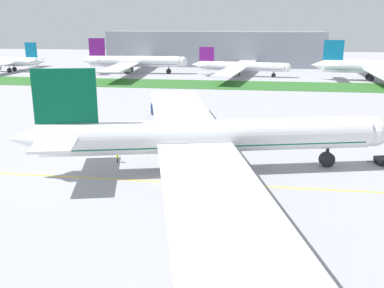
# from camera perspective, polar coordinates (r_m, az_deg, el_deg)

# --- Properties ---
(ground_plane) EXTENTS (600.00, 600.00, 0.00)m
(ground_plane) POSITION_cam_1_polar(r_m,az_deg,el_deg) (66.46, -3.36, -4.77)
(ground_plane) COLOR #9E9EA3
(ground_plane) RESTS_ON ground
(apron_taxi_line) EXTENTS (280.00, 0.36, 0.01)m
(apron_taxi_line) POSITION_cam_1_polar(r_m,az_deg,el_deg) (65.99, -3.45, -4.92)
(apron_taxi_line) COLOR yellow
(apron_taxi_line) RESTS_ON ground
(grass_median_strip) EXTENTS (320.00, 24.00, 0.10)m
(grass_median_strip) POSITION_cam_1_polar(r_m,az_deg,el_deg) (167.04, 3.67, 7.71)
(grass_median_strip) COLOR #2D6628
(grass_median_strip) RESTS_ON ground
(airliner_foreground) EXTENTS (59.49, 98.06, 16.57)m
(airliner_foreground) POSITION_cam_1_polar(r_m,az_deg,el_deg) (68.90, 1.42, 0.91)
(airliner_foreground) COLOR white
(airliner_foreground) RESTS_ON ground
(ground_crew_wingwalker_port) EXTENTS (0.48, 0.52, 1.73)m
(ground_crew_wingwalker_port) POSITION_cam_1_polar(r_m,az_deg,el_deg) (75.34, -9.70, -1.63)
(ground_crew_wingwalker_port) COLOR black
(ground_crew_wingwalker_port) RESTS_ON ground
(service_truck_baggage_loader) EXTENTS (5.76, 3.45, 2.84)m
(service_truck_baggage_loader) POSITION_cam_1_polar(r_m,az_deg,el_deg) (112.92, -4.05, 4.61)
(service_truck_baggage_loader) COLOR #33478C
(service_truck_baggage_loader) RESTS_ON ground
(parked_airliner_far_left) EXTENTS (38.55, 60.27, 13.73)m
(parked_airliner_far_left) POSITION_cam_1_polar(r_m,az_deg,el_deg) (227.55, -22.91, 9.83)
(parked_airliner_far_left) COLOR white
(parked_airliner_far_left) RESTS_ON ground
(parked_airliner_far_centre) EXTENTS (49.59, 79.09, 15.75)m
(parked_airliner_far_centre) POSITION_cam_1_polar(r_m,az_deg,el_deg) (204.96, -7.70, 10.58)
(parked_airliner_far_centre) COLOR white
(parked_airliner_far_centre) RESTS_ON ground
(parked_airliner_far_right) EXTENTS (43.46, 70.75, 12.29)m
(parked_airliner_far_right) POSITION_cam_1_polar(r_m,az_deg,el_deg) (194.07, 6.21, 10.00)
(parked_airliner_far_right) COLOR white
(parked_airliner_far_right) RESTS_ON ground
(parked_airliner_far_outer) EXTENTS (52.46, 83.99, 15.95)m
(parked_airliner_far_outer) POSITION_cam_1_polar(r_m,az_deg,el_deg) (192.38, 23.01, 9.18)
(parked_airliner_far_outer) COLOR white
(parked_airliner_far_outer) RESTS_ON ground
(terminal_building) EXTENTS (113.48, 20.00, 18.00)m
(terminal_building) POSITION_cam_1_polar(r_m,az_deg,el_deg) (238.78, 2.97, 12.28)
(terminal_building) COLOR gray
(terminal_building) RESTS_ON ground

